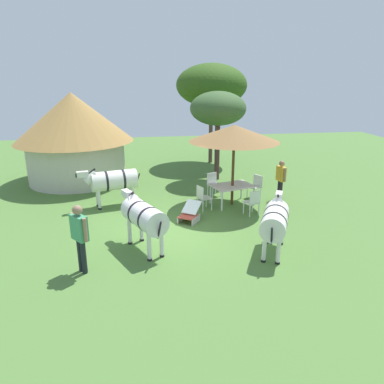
{
  "coord_description": "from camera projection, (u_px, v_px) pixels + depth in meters",
  "views": [
    {
      "loc": [
        -0.76,
        -10.4,
        4.65
      ],
      "look_at": [
        0.92,
        0.73,
        1.0
      ],
      "focal_mm": 34.12,
      "sensor_mm": 36.0,
      "label": 1
    }
  ],
  "objects": [
    {
      "name": "zebra_by_umbrella",
      "position": [
        143.0,
        216.0,
        9.85
      ],
      "size": [
        1.28,
        2.07,
        1.53
      ],
      "rotation": [
        0.0,
        0.0,
        0.45
      ],
      "color": "silver",
      "rests_on": "ground_plane"
    },
    {
      "name": "shade_umbrella",
      "position": [
        234.0,
        133.0,
        12.85
      ],
      "size": [
        3.22,
        3.22,
        2.95
      ],
      "color": "#503319",
      "rests_on": "ground_plane"
    },
    {
      "name": "acacia_tree_behind_hut",
      "position": [
        211.0,
        85.0,
        18.92
      ],
      "size": [
        3.68,
        3.68,
        5.2
      ],
      "color": "#4F3C32",
      "rests_on": "ground_plane"
    },
    {
      "name": "standing_watcher",
      "position": [
        80.0,
        233.0,
        8.68
      ],
      "size": [
        0.47,
        0.51,
        1.75
      ],
      "rotation": [
        0.0,
        0.0,
        -0.89
      ],
      "color": "black",
      "rests_on": "ground_plane"
    },
    {
      "name": "patio_chair_west_end",
      "position": [
        203.0,
        196.0,
        12.93
      ],
      "size": [
        0.55,
        0.56,
        0.9
      ],
      "rotation": [
        0.0,
        0.0,
        -1.22
      ],
      "color": "silver",
      "rests_on": "ground_plane"
    },
    {
      "name": "zebra_toward_hut",
      "position": [
        275.0,
        220.0,
        9.72
      ],
      "size": [
        1.26,
        2.05,
        1.48
      ],
      "rotation": [
        0.0,
        0.0,
        5.83
      ],
      "color": "silver",
      "rests_on": "ground_plane"
    },
    {
      "name": "ground_plane",
      "position": [
        166.0,
        231.0,
        11.32
      ],
      "size": [
        36.0,
        36.0,
        0.0
      ],
      "primitive_type": "plane",
      "color": "#4E7735"
    },
    {
      "name": "patio_dining_table",
      "position": [
        232.0,
        187.0,
        13.47
      ],
      "size": [
        1.69,
        1.37,
        0.74
      ],
      "rotation": [
        0.0,
        0.0,
        0.28
      ],
      "color": "silver",
      "rests_on": "ground_plane"
    },
    {
      "name": "patio_chair_near_lawn",
      "position": [
        213.0,
        183.0,
        14.55
      ],
      "size": [
        0.57,
        0.55,
        0.9
      ],
      "rotation": [
        0.0,
        0.0,
        -2.76
      ],
      "color": "white",
      "rests_on": "ground_plane"
    },
    {
      "name": "patio_chair_near_hut",
      "position": [
        253.0,
        201.0,
        12.44
      ],
      "size": [
        0.55,
        0.54,
        0.9
      ],
      "rotation": [
        0.0,
        0.0,
        0.34
      ],
      "color": "silver",
      "rests_on": "ground_plane"
    },
    {
      "name": "patio_chair_east_end",
      "position": [
        256.0,
        185.0,
        14.25
      ],
      "size": [
        0.58,
        0.59,
        0.9
      ],
      "rotation": [
        0.0,
        0.0,
        -4.2
      ],
      "color": "white",
      "rests_on": "ground_plane"
    },
    {
      "name": "zebra_nearest_camera",
      "position": [
        113.0,
        181.0,
        13.23
      ],
      "size": [
        2.25,
        1.08,
        1.49
      ],
      "rotation": [
        0.0,
        0.0,
        1.81
      ],
      "color": "silver",
      "rests_on": "ground_plane"
    },
    {
      "name": "guest_beside_umbrella",
      "position": [
        281.0,
        177.0,
        13.84
      ],
      "size": [
        0.27,
        0.55,
        1.56
      ],
      "rotation": [
        0.0,
        0.0,
        4.9
      ],
      "color": "#251D29",
      "rests_on": "ground_plane"
    },
    {
      "name": "thatched_hut",
      "position": [
        74.0,
        134.0,
        16.11
      ],
      "size": [
        5.15,
        5.15,
        3.92
      ],
      "rotation": [
        0.0,
        0.0,
        5.97
      ],
      "color": "beige",
      "rests_on": "ground_plane"
    },
    {
      "name": "acacia_tree_right_background",
      "position": [
        218.0,
        109.0,
        15.97
      ],
      "size": [
        2.47,
        2.47,
        3.96
      ],
      "color": "#4A302D",
      "rests_on": "ground_plane"
    },
    {
      "name": "striped_lounge_chair",
      "position": [
        190.0,
        214.0,
        12.02
      ],
      "size": [
        0.89,
        0.97,
        0.61
      ],
      "rotation": [
        0.0,
        0.0,
        2.55
      ],
      "color": "#C64A39",
      "rests_on": "ground_plane"
    }
  ]
}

